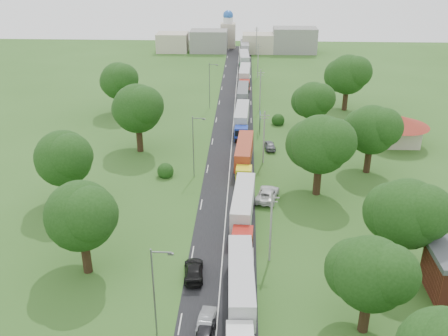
# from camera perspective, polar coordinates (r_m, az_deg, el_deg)

# --- Properties ---
(ground) EXTENTS (260.00, 260.00, 0.00)m
(ground) POSITION_cam_1_polar(r_m,az_deg,el_deg) (65.17, 0.10, -6.83)
(ground) COLOR #2D561C
(ground) RESTS_ON ground
(road) EXTENTS (8.00, 200.00, 0.04)m
(road) POSITION_cam_1_polar(r_m,az_deg,el_deg) (82.85, 0.69, 0.43)
(road) COLOR black
(road) RESTS_ON ground
(info_sign) EXTENTS (0.12, 3.10, 4.10)m
(info_sign) POSITION_cam_1_polar(r_m,az_deg,el_deg) (95.71, 4.14, 5.72)
(info_sign) COLOR slate
(info_sign) RESTS_ON ground
(pole_1) EXTENTS (1.60, 0.24, 9.00)m
(pole_1) POSITION_cam_1_polar(r_m,az_deg,el_deg) (56.80, 5.38, -6.60)
(pole_1) COLOR gray
(pole_1) RESTS_ON ground
(pole_2) EXTENTS (1.60, 0.24, 9.00)m
(pole_2) POSITION_cam_1_polar(r_m,az_deg,el_deg) (81.99, 4.59, 3.63)
(pole_2) COLOR gray
(pole_2) RESTS_ON ground
(pole_3) EXTENTS (1.60, 0.24, 9.00)m
(pole_3) POSITION_cam_1_polar(r_m,az_deg,el_deg) (108.57, 4.17, 8.96)
(pole_3) COLOR gray
(pole_3) RESTS_ON ground
(pole_4) EXTENTS (1.60, 0.24, 9.00)m
(pole_4) POSITION_cam_1_polar(r_m,az_deg,el_deg) (135.72, 3.91, 12.18)
(pole_4) COLOR gray
(pole_4) RESTS_ON ground
(pole_5) EXTENTS (1.60, 0.24, 9.00)m
(pole_5) POSITION_cam_1_polar(r_m,az_deg,el_deg) (163.16, 3.73, 14.32)
(pole_5) COLOR gray
(pole_5) RESTS_ON ground
(lamp_0) EXTENTS (2.03, 0.22, 10.00)m
(lamp_0) POSITION_cam_1_polar(r_m,az_deg,el_deg) (46.20, -7.84, -13.76)
(lamp_0) COLOR slate
(lamp_0) RESTS_ON ground
(lamp_1) EXTENTS (2.03, 0.22, 10.00)m
(lamp_1) POSITION_cam_1_polar(r_m,az_deg,el_deg) (76.43, -3.43, 2.75)
(lamp_1) COLOR slate
(lamp_1) RESTS_ON ground
(lamp_2) EXTENTS (2.03, 0.22, 10.00)m
(lamp_2) POSITION_cam_1_polar(r_m,az_deg,el_deg) (109.53, -1.59, 9.63)
(lamp_2) COLOR slate
(lamp_2) RESTS_ON ground
(tree_2) EXTENTS (8.00, 8.00, 10.10)m
(tree_2) POSITION_cam_1_polar(r_m,az_deg,el_deg) (48.04, 16.39, -11.41)
(tree_2) COLOR #382616
(tree_2) RESTS_ON ground
(tree_3) EXTENTS (8.80, 8.80, 11.07)m
(tree_3) POSITION_cam_1_polar(r_m,az_deg,el_deg) (57.46, 20.15, -4.84)
(tree_3) COLOR #382616
(tree_3) RESTS_ON ground
(tree_4) EXTENTS (9.60, 9.60, 12.05)m
(tree_4) POSITION_cam_1_polar(r_m,az_deg,el_deg) (71.49, 10.93, 2.72)
(tree_4) COLOR #382616
(tree_4) RESTS_ON ground
(tree_5) EXTENTS (8.80, 8.80, 11.07)m
(tree_5) POSITION_cam_1_polar(r_m,az_deg,el_deg) (80.80, 16.50, 4.26)
(tree_5) COLOR #382616
(tree_5) RESTS_ON ground
(tree_6) EXTENTS (8.00, 8.00, 10.10)m
(tree_6) POSITION_cam_1_polar(r_m,az_deg,el_deg) (95.53, 10.13, 7.62)
(tree_6) COLOR #382616
(tree_6) RESTS_ON ground
(tree_7) EXTENTS (9.60, 9.60, 12.05)m
(tree_7) POSITION_cam_1_polar(r_m,az_deg,el_deg) (110.97, 13.95, 10.35)
(tree_7) COLOR #382616
(tree_7) RESTS_ON ground
(tree_10) EXTENTS (8.80, 8.80, 11.07)m
(tree_10) POSITION_cam_1_polar(r_m,az_deg,el_deg) (55.74, -16.03, -5.18)
(tree_10) COLOR #382616
(tree_10) RESTS_ON ground
(tree_11) EXTENTS (8.80, 8.80, 11.07)m
(tree_11) POSITION_cam_1_polar(r_m,az_deg,el_deg) (70.66, -17.85, 1.12)
(tree_11) COLOR #382616
(tree_11) RESTS_ON ground
(tree_12) EXTENTS (9.60, 9.60, 12.05)m
(tree_12) POSITION_cam_1_polar(r_m,az_deg,el_deg) (86.77, -9.87, 6.76)
(tree_12) COLOR #382616
(tree_12) RESTS_ON ground
(tree_13) EXTENTS (8.80, 8.80, 11.07)m
(tree_13) POSITION_cam_1_polar(r_m,az_deg,el_deg) (107.44, -11.92, 9.73)
(tree_13) COLOR #382616
(tree_13) RESTS_ON ground
(house_cream) EXTENTS (10.08, 10.08, 5.80)m
(house_cream) POSITION_cam_1_polar(r_m,az_deg,el_deg) (94.85, 19.41, 4.57)
(house_cream) COLOR #BCB49C
(house_cream) RESTS_ON ground
(distant_town) EXTENTS (52.00, 8.00, 8.00)m
(distant_town) POSITION_cam_1_polar(r_m,az_deg,el_deg) (168.28, 2.00, 14.26)
(distant_town) COLOR gray
(distant_town) RESTS_ON ground
(church) EXTENTS (5.00, 5.00, 12.30)m
(church) POSITION_cam_1_polar(r_m,az_deg,el_deg) (175.93, 0.47, 15.37)
(church) COLOR #BCB49C
(church) RESTS_ON ground
(truck_0) EXTENTS (2.97, 14.86, 4.11)m
(truck_0) POSITION_cam_1_polar(r_m,az_deg,el_deg) (51.41, 1.93, -13.70)
(truck_0) COLOR silver
(truck_0) RESTS_ON ground
(truck_1) EXTENTS (3.23, 14.77, 4.08)m
(truck_1) POSITION_cam_1_polar(r_m,az_deg,el_deg) (65.12, 2.19, -4.67)
(truck_1) COLOR #A71B13
(truck_1) RESTS_ON ground
(truck_2) EXTENTS (3.08, 14.30, 3.95)m
(truck_2) POSITION_cam_1_polar(r_m,az_deg,el_deg) (81.02, 2.32, 1.45)
(truck_2) COLOR yellow
(truck_2) RESTS_ON ground
(truck_3) EXTENTS (2.92, 14.59, 4.04)m
(truck_3) POSITION_cam_1_polar(r_m,az_deg,el_deg) (97.63, 2.03, 5.62)
(truck_3) COLOR #1B34A6
(truck_3) RESTS_ON ground
(truck_4) EXTENTS (2.58, 13.73, 3.80)m
(truck_4) POSITION_cam_1_polar(r_m,az_deg,el_deg) (112.93, 2.16, 8.23)
(truck_4) COLOR silver
(truck_4) RESTS_ON ground
(truck_5) EXTENTS (2.92, 15.00, 4.15)m
(truck_5) POSITION_cam_1_polar(r_m,az_deg,el_deg) (129.22, 2.38, 10.44)
(truck_5) COLOR #A9251A
(truck_5) RESTS_ON ground
(truck_6) EXTENTS (3.04, 14.83, 4.10)m
(truck_6) POSITION_cam_1_polar(r_m,az_deg,el_deg) (146.63, 2.33, 12.16)
(truck_6) COLOR #246037
(truck_6) RESTS_ON ground
(truck_7) EXTENTS (2.90, 14.76, 4.08)m
(truck_7) POSITION_cam_1_polar(r_m,az_deg,el_deg) (163.05, 2.36, 13.44)
(truck_7) COLOR silver
(truck_7) RESTS_ON ground
(car_lane_front) EXTENTS (2.10, 4.65, 1.55)m
(car_lane_front) POSITION_cam_1_polar(r_m,az_deg,el_deg) (48.81, -2.20, -18.40)
(car_lane_front) COLOR black
(car_lane_front) RESTS_ON ground
(car_lane_mid) EXTENTS (1.80, 4.14, 1.32)m
(car_lane_mid) POSITION_cam_1_polar(r_m,az_deg,el_deg) (50.36, -2.01, -16.94)
(car_lane_mid) COLOR gray
(car_lane_mid) RESTS_ON ground
(car_lane_rear) EXTENTS (2.54, 5.33, 1.50)m
(car_lane_rear) POSITION_cam_1_polar(r_m,az_deg,el_deg) (56.34, -3.48, -11.64)
(car_lane_rear) COLOR black
(car_lane_rear) RESTS_ON ground
(car_verge_near) EXTENTS (3.99, 6.38, 1.64)m
(car_verge_near) POSITION_cam_1_polar(r_m,az_deg,el_deg) (71.81, 4.99, -2.98)
(car_verge_near) COLOR silver
(car_verge_near) RESTS_ON ground
(car_verge_far) EXTENTS (2.40, 4.58, 1.49)m
(car_verge_far) POSITION_cam_1_polar(r_m,az_deg,el_deg) (88.94, 5.22, 2.60)
(car_verge_far) COLOR slate
(car_verge_far) RESTS_ON ground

